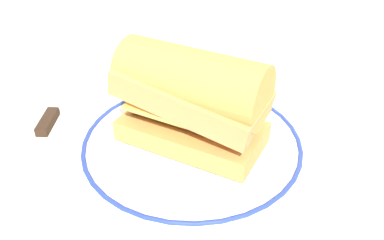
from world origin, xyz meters
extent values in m
plane|color=beige|center=(0.00, 0.00, 0.00)|extent=(1.50, 1.50, 0.00)
cylinder|color=white|center=(0.01, -0.01, 0.01)|extent=(0.30, 0.30, 0.01)
torus|color=navy|center=(0.01, -0.01, 0.01)|extent=(0.28, 0.28, 0.01)
cube|color=#C58A46|center=(0.01, -0.01, 0.03)|extent=(0.18, 0.11, 0.03)
cylinder|color=brown|center=(0.01, -0.02, 0.05)|extent=(0.16, 0.04, 0.02)
cylinder|color=brown|center=(0.02, 0.00, 0.05)|extent=(0.16, 0.04, 0.02)
cube|color=#EFC64C|center=(0.01, -0.01, 0.07)|extent=(0.15, 0.10, 0.01)
cube|color=#CC884E|center=(0.01, -0.01, 0.08)|extent=(0.19, 0.11, 0.06)
cylinder|color=#C28C43|center=(0.01, -0.01, 0.10)|extent=(0.18, 0.10, 0.08)
cube|color=silver|center=(-0.21, 0.04, 0.00)|extent=(0.05, 0.10, 0.01)
cube|color=black|center=(-0.19, -0.03, 0.01)|extent=(0.03, 0.06, 0.01)
camera|label=1|loc=(0.16, -0.40, 0.34)|focal=39.31mm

